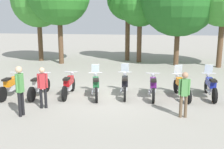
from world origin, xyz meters
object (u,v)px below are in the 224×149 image
object	(u,v)px
person_0	(43,85)
motorcycle_1	(40,85)
motorcycle_2	(69,85)
motorcycle_6	(182,86)
motorcycle_5	(153,86)
tree_3	(140,5)
motorcycle_7	(211,86)
motorcycle_0	(11,85)
motorcycle_4	(125,84)
person_1	(20,87)
motorcycle_3	(96,85)
person_2	(184,91)
tree_2	(128,0)
tree_0	(38,1)

from	to	relation	value
person_0	motorcycle_1	bearing A→B (deg)	-170.62
motorcycle_2	motorcycle_6	size ratio (longest dim) A/B	1.02
motorcycle_5	tree_3	distance (m)	10.02
person_0	tree_3	bearing A→B (deg)	145.81
motorcycle_7	motorcycle_0	bearing A→B (deg)	96.25
motorcycle_4	person_1	xyz separation A→B (m)	(-3.41, -3.05, 0.56)
motorcycle_3	person_2	distance (m)	4.11
motorcycle_2	motorcycle_4	bearing A→B (deg)	-86.00
tree_2	tree_3	size ratio (longest dim) A/B	1.08
person_0	tree_2	bearing A→B (deg)	151.17
motorcycle_0	motorcycle_4	world-z (taller)	motorcycle_4
motorcycle_2	motorcycle_7	distance (m)	6.27
person_2	tree_3	size ratio (longest dim) A/B	0.28
motorcycle_0	motorcycle_4	xyz separation A→B (m)	(4.99, 0.83, 0.01)
tree_0	tree_2	bearing A→B (deg)	9.84
motorcycle_4	tree_2	bearing A→B (deg)	-1.09
motorcycle_7	tree_2	distance (m)	11.42
person_1	tree_0	distance (m)	12.97
motorcycle_4	person_1	world-z (taller)	person_1
motorcycle_6	person_1	world-z (taller)	person_1
motorcycle_6	person_1	xyz separation A→B (m)	(-5.90, -3.10, 0.56)
motorcycle_0	person_1	distance (m)	2.78
tree_2	tree_0	bearing A→B (deg)	-170.16
motorcycle_3	motorcycle_5	bearing A→B (deg)	-97.32
motorcycle_2	motorcycle_6	xyz separation A→B (m)	(4.98, 0.40, 0.01)
motorcycle_1	motorcycle_3	xyz separation A→B (m)	(2.48, 0.32, 0.01)
motorcycle_4	motorcycle_6	size ratio (longest dim) A/B	1.01
motorcycle_5	motorcycle_7	size ratio (longest dim) A/B	1.00
motorcycle_1	person_0	size ratio (longest dim) A/B	1.36
motorcycle_2	person_2	xyz separation A→B (m)	(4.80, -1.99, 0.45)
person_1	motorcycle_6	bearing A→B (deg)	-142.97
motorcycle_1	tree_2	xyz separation A→B (m)	(2.93, 10.54, 4.24)
motorcycle_4	motorcycle_7	distance (m)	3.76
tree_3	motorcycle_3	bearing A→B (deg)	-98.54
motorcycle_7	tree_0	xyz separation A→B (m)	(-11.36, 8.40, 4.12)
tree_0	motorcycle_0	bearing A→B (deg)	-74.54
motorcycle_6	tree_2	xyz separation A→B (m)	(-3.30, 9.82, 4.23)
motorcycle_0	motorcycle_5	size ratio (longest dim) A/B	1.00
motorcycle_3	tree_0	distance (m)	11.80
motorcycle_1	tree_3	xyz separation A→B (m)	(3.91, 9.79, 3.80)
motorcycle_6	person_2	world-z (taller)	person_2
person_2	motorcycle_1	bearing A→B (deg)	-109.95
person_2	tree_2	xyz separation A→B (m)	(-3.12, 12.21, 3.79)
motorcycle_4	person_1	size ratio (longest dim) A/B	1.20
motorcycle_0	person_2	size ratio (longest dim) A/B	1.34
motorcycle_2	tree_0	distance (m)	11.18
motorcycle_7	motorcycle_2	bearing A→B (deg)	94.76
tree_2	tree_3	distance (m)	1.31
person_2	tree_0	size ratio (longest dim) A/B	0.24
motorcycle_6	tree_2	distance (m)	11.19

